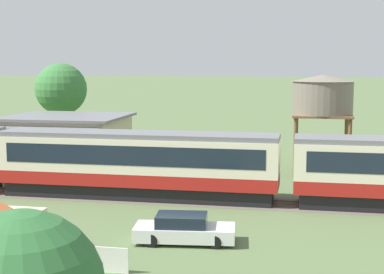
# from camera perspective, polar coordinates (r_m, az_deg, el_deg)

# --- Properties ---
(passenger_train) EXTENTS (72.95, 3.02, 4.12)m
(passenger_train) POSITION_cam_1_polar(r_m,az_deg,el_deg) (35.39, 9.59, -2.85)
(passenger_train) COLOR #AD1E19
(passenger_train) RESTS_ON ground_plane
(railway_track) EXTENTS (128.85, 3.60, 0.04)m
(railway_track) POSITION_cam_1_polar(r_m,az_deg,el_deg) (36.81, -2.42, -5.97)
(railway_track) COLOR #665B51
(railway_track) RESTS_ON ground_plane
(station_building) EXTENTS (9.31, 9.15, 4.19)m
(station_building) POSITION_cam_1_polar(r_m,az_deg,el_deg) (48.29, -11.99, -0.39)
(station_building) COLOR beige
(station_building) RESTS_ON ground_plane
(water_tower) EXTENTS (4.67, 4.67, 7.52)m
(water_tower) POSITION_cam_1_polar(r_m,az_deg,el_deg) (44.81, 12.57, 3.88)
(water_tower) COLOR brown
(water_tower) RESTS_ON ground_plane
(parked_car_white) EXTENTS (4.89, 2.37, 1.36)m
(parked_car_white) POSITION_cam_1_polar(r_m,az_deg,el_deg) (27.98, -0.80, -8.94)
(parked_car_white) COLOR white
(parked_car_white) RESTS_ON ground_plane
(yard_tree_0) EXTENTS (4.94, 4.94, 8.33)m
(yard_tree_0) POSITION_cam_1_polar(r_m,az_deg,el_deg) (57.77, -12.58, 4.56)
(yard_tree_0) COLOR brown
(yard_tree_0) RESTS_ON ground_plane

